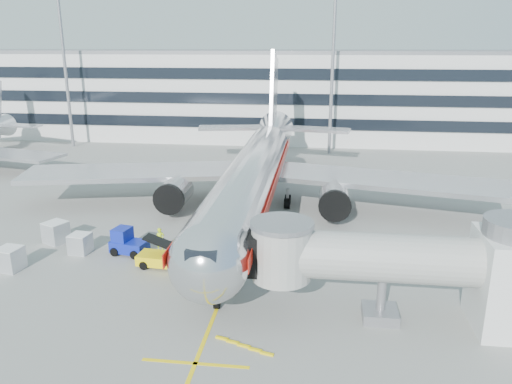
# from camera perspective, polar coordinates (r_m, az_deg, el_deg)

# --- Properties ---
(ground) EXTENTS (180.00, 180.00, 0.00)m
(ground) POSITION_cam_1_polar(r_m,az_deg,el_deg) (40.90, -2.22, -7.59)
(ground) COLOR gray
(ground) RESTS_ON ground
(lead_in_line) EXTENTS (0.25, 70.00, 0.01)m
(lead_in_line) POSITION_cam_1_polar(r_m,az_deg,el_deg) (50.08, -0.36, -2.93)
(lead_in_line) COLOR yellow
(lead_in_line) RESTS_ON ground
(stop_bar) EXTENTS (6.00, 0.25, 0.01)m
(stop_bar) POSITION_cam_1_polar(r_m,az_deg,el_deg) (28.96, -6.96, -18.88)
(stop_bar) COLOR yellow
(stop_bar) RESTS_ON ground
(main_jet) EXTENTS (50.95, 48.70, 16.06)m
(main_jet) POSITION_cam_1_polar(r_m,az_deg,el_deg) (50.48, -0.11, 2.25)
(main_jet) COLOR silver
(main_jet) RESTS_ON ground
(jet_bridge) EXTENTS (17.80, 4.50, 7.00)m
(jet_bridge) POSITION_cam_1_polar(r_m,az_deg,el_deg) (32.09, 17.41, -7.87)
(jet_bridge) COLOR silver
(jet_bridge) RESTS_ON ground
(terminal) EXTENTS (150.00, 24.25, 15.60)m
(terminal) POSITION_cam_1_polar(r_m,az_deg,el_deg) (95.35, 3.49, 11.20)
(terminal) COLOR silver
(terminal) RESTS_ON ground
(light_mast_west) EXTENTS (2.40, 1.20, 25.45)m
(light_mast_west) POSITION_cam_1_polar(r_m,az_deg,el_deg) (88.93, -21.11, 14.34)
(light_mast_west) COLOR gray
(light_mast_west) RESTS_ON ground
(light_mast_centre) EXTENTS (2.40, 1.20, 25.45)m
(light_mast_centre) POSITION_cam_1_polar(r_m,az_deg,el_deg) (78.82, 8.79, 15.06)
(light_mast_centre) COLOR gray
(light_mast_centre) RESTS_ON ground
(belt_loader) EXTENTS (5.31, 2.29, 2.50)m
(belt_loader) POSITION_cam_1_polar(r_m,az_deg,el_deg) (39.64, -9.85, -7.53)
(belt_loader) COLOR yellow
(belt_loader) RESTS_ON ground
(baggage_tug) EXTENTS (3.20, 2.37, 2.20)m
(baggage_tug) POSITION_cam_1_polar(r_m,az_deg,el_deg) (42.76, -14.50, -5.64)
(baggage_tug) COLOR #0E1E9E
(baggage_tug) RESTS_ON ground
(cargo_container_left) EXTENTS (1.70, 1.70, 1.64)m
(cargo_container_left) POSITION_cam_1_polar(r_m,az_deg,el_deg) (44.09, -19.45, -5.57)
(cargo_container_left) COLOR silver
(cargo_container_left) RESTS_ON ground
(cargo_container_right) EXTENTS (2.29, 2.29, 1.86)m
(cargo_container_right) POSITION_cam_1_polar(r_m,az_deg,el_deg) (47.09, -21.89, -4.28)
(cargo_container_right) COLOR silver
(cargo_container_right) RESTS_ON ground
(cargo_container_front) EXTENTS (1.90, 1.90, 1.79)m
(cargo_container_front) POSITION_cam_1_polar(r_m,az_deg,el_deg) (42.99, -26.30, -6.85)
(cargo_container_front) COLOR silver
(cargo_container_front) RESTS_ON ground
(ramp_worker) EXTENTS (0.86, 0.77, 1.97)m
(ramp_worker) POSITION_cam_1_polar(r_m,az_deg,el_deg) (42.78, -10.89, -5.34)
(ramp_worker) COLOR #BFE818
(ramp_worker) RESTS_ON ground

